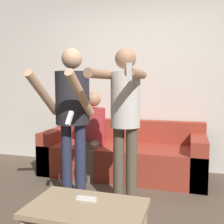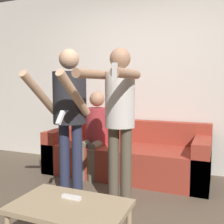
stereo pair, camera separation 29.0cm
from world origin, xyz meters
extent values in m
cube|color=silver|center=(0.00, 1.83, 1.35)|extent=(6.40, 0.06, 2.70)
cube|color=#9E3828|center=(-0.18, 1.36, 0.21)|extent=(2.18, 0.80, 0.41)
cube|color=#9E3828|center=(-0.18, 1.68, 0.57)|extent=(2.18, 0.16, 0.31)
cube|color=#9E3828|center=(-1.17, 1.36, 0.29)|extent=(0.20, 0.80, 0.58)
cube|color=#9E3828|center=(0.81, 1.36, 0.29)|extent=(0.20, 0.80, 0.58)
cylinder|color=#282D47|center=(-0.53, 0.40, 0.41)|extent=(0.11, 0.11, 0.83)
cylinder|color=#282D47|center=(-0.38, 0.40, 0.41)|extent=(0.11, 0.11, 0.83)
cylinder|color=#232328|center=(-0.46, 0.40, 1.10)|extent=(0.34, 0.34, 0.53)
sphere|color=tan|center=(-0.46, 0.40, 1.49)|extent=(0.21, 0.21, 0.21)
cylinder|color=tan|center=(-0.65, 0.17, 1.14)|extent=(0.08, 0.52, 0.44)
cylinder|color=tan|center=(-0.26, 0.17, 1.14)|extent=(0.08, 0.52, 0.44)
cube|color=white|center=(-0.26, -0.07, 0.95)|extent=(0.04, 0.10, 0.12)
cylinder|color=brown|center=(0.03, 0.40, 0.41)|extent=(0.11, 0.11, 0.82)
cylinder|color=brown|center=(0.16, 0.40, 0.41)|extent=(0.11, 0.11, 0.82)
cylinder|color=silver|center=(0.10, 0.40, 1.08)|extent=(0.28, 0.28, 0.53)
sphere|color=#A87A5B|center=(0.10, 0.40, 1.47)|extent=(0.20, 0.20, 0.20)
cylinder|color=#A87A5B|center=(-0.06, 0.13, 1.32)|extent=(0.08, 0.55, 0.08)
cylinder|color=#A87A5B|center=(0.26, 0.13, 1.32)|extent=(0.08, 0.55, 0.08)
cube|color=white|center=(0.26, -0.14, 1.32)|extent=(0.04, 0.03, 0.13)
cylinder|color=#6B6051|center=(-0.64, 0.98, 0.21)|extent=(0.11, 0.11, 0.41)
cylinder|color=#6B6051|center=(-0.50, 0.98, 0.21)|extent=(0.11, 0.11, 0.41)
cylinder|color=#6B6051|center=(-0.64, 1.14, 0.44)|extent=(0.11, 0.32, 0.11)
cylinder|color=#6B6051|center=(-0.50, 1.14, 0.44)|extent=(0.11, 0.32, 0.11)
cylinder|color=#9E2D33|center=(-0.57, 1.30, 0.66)|extent=(0.33, 0.33, 0.50)
sphere|color=#A87A5B|center=(-0.57, 1.30, 1.04)|extent=(0.21, 0.21, 0.21)
cube|color=tan|center=(0.02, -0.40, 0.36)|extent=(0.82, 0.51, 0.04)
cylinder|color=tan|center=(-0.35, -0.18, 0.17)|extent=(0.04, 0.04, 0.35)
cube|color=white|center=(-0.02, -0.31, 0.39)|extent=(0.15, 0.04, 0.02)
camera|label=1|loc=(0.69, -2.03, 1.22)|focal=42.00mm
camera|label=2|loc=(0.97, -1.93, 1.22)|focal=42.00mm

